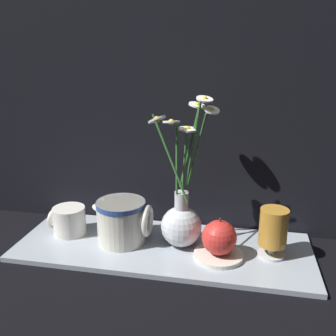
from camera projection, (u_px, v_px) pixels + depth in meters
ground_plane at (163, 249)px, 0.92m from camera, size 6.00×6.00×0.00m
shelf at (163, 247)px, 0.92m from camera, size 0.71×0.26×0.01m
backdrop_wall at (174, 15)px, 0.89m from camera, size 1.21×0.02×1.10m
vase_with_flowers at (182, 219)px, 0.90m from camera, size 0.15×0.18×0.36m
yellow_mug at (69, 220)px, 0.97m from camera, size 0.09×0.08×0.07m
ceramic_pitcher at (123, 219)px, 0.92m from camera, size 0.15×0.12×0.12m
tea_glass at (273, 229)px, 0.85m from camera, size 0.06×0.06×0.12m
saucer_plate at (218, 255)px, 0.86m from camera, size 0.11×0.11×0.01m
orange_fruit at (219, 237)px, 0.85m from camera, size 0.08×0.08×0.09m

